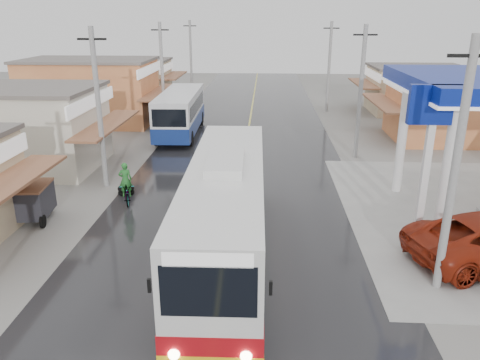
# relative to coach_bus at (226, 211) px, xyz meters

# --- Properties ---
(ground) EXTENTS (120.00, 120.00, 0.00)m
(ground) POSITION_rel_coach_bus_xyz_m (0.05, -1.63, -1.87)
(ground) COLOR slate
(ground) RESTS_ON ground
(road) EXTENTS (12.00, 90.00, 0.02)m
(road) POSITION_rel_coach_bus_xyz_m (0.05, 13.37, -1.86)
(road) COLOR black
(road) RESTS_ON ground
(centre_line) EXTENTS (0.15, 90.00, 0.01)m
(centre_line) POSITION_rel_coach_bus_xyz_m (0.05, 13.37, -1.85)
(centre_line) COLOR #D8CC4C
(centre_line) RESTS_ON road
(shopfronts_left) EXTENTS (11.00, 44.00, 5.20)m
(shopfronts_left) POSITION_rel_coach_bus_xyz_m (-12.95, 16.37, -1.87)
(shopfronts_left) COLOR tan
(shopfronts_left) RESTS_ON ground
(utility_poles_left) EXTENTS (1.60, 50.00, 8.00)m
(utility_poles_left) POSITION_rel_coach_bus_xyz_m (-6.95, 14.37, -1.87)
(utility_poles_left) COLOR gray
(utility_poles_left) RESTS_ON ground
(utility_poles_right) EXTENTS (1.60, 36.00, 8.00)m
(utility_poles_right) POSITION_rel_coach_bus_xyz_m (7.05, 13.37, -1.87)
(utility_poles_right) COLOR gray
(utility_poles_right) RESTS_ON ground
(coach_bus) EXTENTS (2.95, 12.46, 3.87)m
(coach_bus) POSITION_rel_coach_bus_xyz_m (0.00, 0.00, 0.00)
(coach_bus) COLOR silver
(coach_bus) RESTS_ON road
(second_bus) EXTENTS (2.79, 9.55, 3.15)m
(second_bus) POSITION_rel_coach_bus_xyz_m (-4.95, 18.72, -0.17)
(second_bus) COLOR silver
(second_bus) RESTS_ON road
(cyclist) EXTENTS (1.10, 2.00, 2.04)m
(cyclist) POSITION_rel_coach_bus_xyz_m (-5.14, 5.12, -1.20)
(cyclist) COLOR black
(cyclist) RESTS_ON ground
(tricycle_near) EXTENTS (1.61, 2.12, 1.62)m
(tricycle_near) POSITION_rel_coach_bus_xyz_m (-8.61, 2.93, -0.94)
(tricycle_near) COLOR #26262D
(tricycle_near) RESTS_ON ground
(tyre_stack) EXTENTS (0.81, 0.81, 0.42)m
(tyre_stack) POSITION_rel_coach_bus_xyz_m (-5.55, 6.20, -1.66)
(tyre_stack) COLOR black
(tyre_stack) RESTS_ON ground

